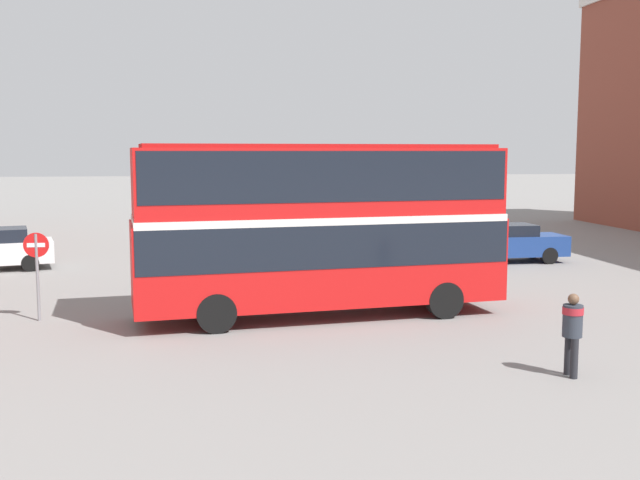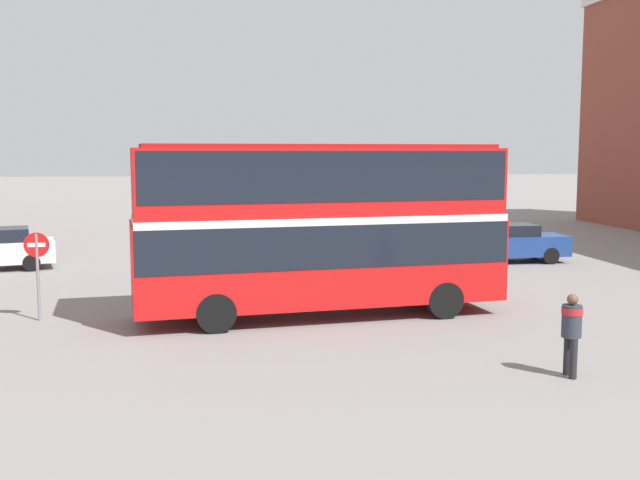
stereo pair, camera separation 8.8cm
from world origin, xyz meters
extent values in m
plane|color=gray|center=(0.00, 0.00, 0.00)|extent=(240.00, 240.00, 0.00)
cube|color=red|center=(-1.11, -0.39, 1.56)|extent=(10.22, 3.64, 2.26)
cube|color=red|center=(-1.11, -0.39, 3.65)|extent=(10.07, 3.54, 1.91)
cube|color=black|center=(-1.11, -0.39, 2.07)|extent=(10.13, 3.66, 1.12)
cube|color=black|center=(-1.11, -0.39, 3.88)|extent=(9.92, 3.56, 1.30)
cube|color=silver|center=(-1.11, -0.39, 2.72)|extent=(10.13, 3.65, 0.20)
cube|color=#A91111|center=(-1.11, -0.39, 4.65)|extent=(9.60, 3.32, 0.10)
cylinder|color=black|center=(1.94, 1.09, 0.50)|extent=(1.04, 0.41, 1.01)
cylinder|color=black|center=(2.19, -1.15, 0.50)|extent=(1.04, 0.41, 1.01)
cylinder|color=black|center=(-4.22, 0.39, 0.50)|extent=(1.04, 0.41, 1.01)
cylinder|color=black|center=(-3.97, -1.85, 0.50)|extent=(1.04, 0.41, 1.01)
cylinder|color=#232328|center=(3.02, -6.78, 0.41)|extent=(0.15, 0.15, 0.82)
cylinder|color=#232328|center=(3.02, -6.52, 0.41)|extent=(0.15, 0.15, 0.82)
cylinder|color=#2D333D|center=(3.02, -6.65, 1.15)|extent=(0.40, 0.40, 0.65)
cylinder|color=#B2232D|center=(3.02, -6.65, 1.35)|extent=(0.42, 0.42, 0.14)
sphere|color=brown|center=(3.02, -6.65, 1.59)|extent=(0.22, 0.22, 0.22)
cylinder|color=black|center=(-10.74, 8.98, 0.32)|extent=(0.68, 0.37, 0.64)
cylinder|color=black|center=(-11.14, 10.63, 0.32)|extent=(0.68, 0.37, 0.64)
cube|color=navy|center=(8.07, 8.47, 0.70)|extent=(4.67, 1.77, 0.82)
cube|color=black|center=(7.88, 8.47, 1.33)|extent=(2.43, 1.59, 0.45)
cylinder|color=black|center=(9.51, 9.27, 0.34)|extent=(0.67, 0.22, 0.67)
cylinder|color=black|center=(9.52, 7.69, 0.34)|extent=(0.67, 0.22, 0.67)
cylinder|color=black|center=(6.62, 9.26, 0.34)|extent=(0.67, 0.22, 0.67)
cylinder|color=black|center=(6.63, 7.68, 0.34)|extent=(0.67, 0.22, 0.67)
cylinder|color=gray|center=(-8.64, 0.24, 1.17)|extent=(0.08, 0.08, 2.35)
cylinder|color=red|center=(-8.64, 0.24, 2.05)|extent=(0.66, 0.03, 0.66)
cube|color=white|center=(-8.64, 0.24, 2.05)|extent=(0.46, 0.04, 0.11)
camera|label=1|loc=(-4.26, -20.34, 4.52)|focal=42.00mm
camera|label=2|loc=(-4.18, -20.35, 4.52)|focal=42.00mm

